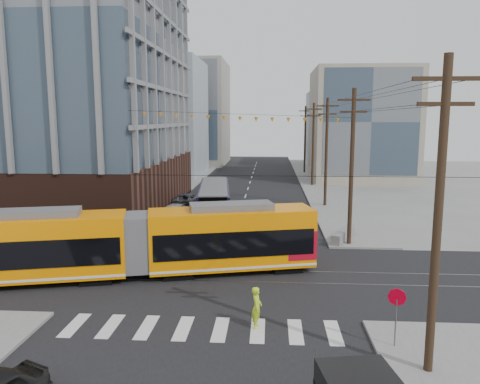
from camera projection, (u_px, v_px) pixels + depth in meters
The scene contains 16 objects.
ground at pixel (211, 302), 23.01m from camera, with size 160.00×160.00×0.00m, color slate.
office_building at pixel (12, 62), 44.89m from camera, with size 30.00×25.00×28.60m, color #381E16.
bg_bldg_nw_near at pixel (145, 118), 73.97m from camera, with size 18.00×16.00×18.00m, color #8C99A5.
bg_bldg_ne_near at pixel (361, 125), 68.06m from camera, with size 14.00×14.00×16.00m, color gray.
bg_bldg_nw_far at pixel (186, 113), 93.34m from camera, with size 16.00×18.00×20.00m, color gray.
bg_bldg_ne_far at pixel (351, 129), 87.80m from camera, with size 16.00×16.00×14.00m, color #8C99A5.
utility_pole_near at pixel (438, 222), 15.69m from camera, with size 0.30×0.30×11.00m, color black.
utility_pole_far at pixel (305, 140), 76.81m from camera, with size 0.30×0.30×11.00m, color black.
streetcar at pixel (137, 243), 26.45m from camera, with size 20.37×2.86×3.93m, color orange, non-canonical shape.
city_bus at pixel (214, 203), 40.61m from camera, with size 2.57×11.85×3.36m, color black, non-canonical shape.
parked_car_silver at pixel (160, 229), 35.05m from camera, with size 1.54×4.42×1.46m, color #ADADAD.
parked_car_white at pixel (177, 211), 42.19m from camera, with size 1.93×4.75×1.38m, color silver.
parked_car_grey at pixel (186, 199), 48.35m from camera, with size 2.26×4.90×1.36m, color #4C4E56.
pedestrian at pixel (257, 307), 20.06m from camera, with size 0.67×0.44×1.83m, color #BDE722.
stop_sign at pixel (396, 321), 18.13m from camera, with size 0.71×0.71×2.33m, color #BE0019, non-canonical shape.
jersey_barrier at pixel (343, 235), 34.47m from camera, with size 0.95×4.24×0.85m, color gray.
Camera 1 is at (2.87, -21.75, 8.92)m, focal length 35.00 mm.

